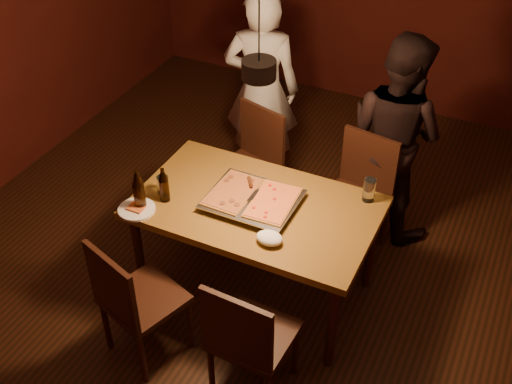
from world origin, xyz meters
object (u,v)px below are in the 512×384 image
at_px(diner_white, 262,89).
at_px(diner_dark, 395,135).
at_px(chair_far_left, 253,154).
at_px(beer_bottle_a, 139,190).
at_px(chair_near_right, 247,333).
at_px(dining_table, 256,214).
at_px(pizza_tray, 252,201).
at_px(chair_near_left, 130,294).
at_px(pendant_lamp, 259,68).
at_px(plate_slice, 137,209).
at_px(beer_bottle_b, 164,185).
at_px(chair_far_right, 360,184).

bearing_deg(diner_white, diner_dark, 157.65).
xyz_separation_m(chair_far_left, beer_bottle_a, (-0.23, -1.10, 0.35)).
distance_m(chair_near_right, diner_white, 2.22).
height_order(dining_table, pizza_tray, pizza_tray).
distance_m(chair_near_left, pendant_lamp, 1.49).
distance_m(beer_bottle_a, diner_dark, 1.89).
distance_m(beer_bottle_a, diner_white, 1.58).
xyz_separation_m(chair_far_left, chair_near_left, (-0.02, -1.58, 0.00)).
xyz_separation_m(plate_slice, diner_white, (0.09, 1.61, 0.05)).
bearing_deg(beer_bottle_b, pendant_lamp, 7.58).
relative_size(beer_bottle_a, diner_white, 0.17).
height_order(chair_near_right, pizza_tray, chair_near_right).
distance_m(chair_far_right, beer_bottle_a, 1.58).
height_order(chair_far_right, pendant_lamp, pendant_lamp).
relative_size(dining_table, diner_dark, 0.97).
bearing_deg(beer_bottle_b, chair_far_right, 44.50).
height_order(dining_table, beer_bottle_b, beer_bottle_b).
xyz_separation_m(beer_bottle_a, diner_dark, (1.19, 1.45, -0.11)).
xyz_separation_m(chair_near_right, plate_slice, (-0.95, 0.41, 0.22)).
bearing_deg(chair_near_left, diner_dark, 81.82).
height_order(plate_slice, diner_dark, diner_dark).
bearing_deg(beer_bottle_a, pendant_lamp, 16.80).
relative_size(dining_table, pizza_tray, 2.73).
bearing_deg(chair_far_right, plate_slice, 55.64).
bearing_deg(pizza_tray, plate_slice, -145.53).
xyz_separation_m(plate_slice, diner_dark, (1.20, 1.49, 0.01)).
relative_size(chair_far_left, beer_bottle_a, 1.89).
distance_m(pizza_tray, pendant_lamp, 1.00).
relative_size(plate_slice, pendant_lamp, 0.21).
xyz_separation_m(dining_table, chair_far_left, (-0.39, 0.77, -0.14)).
relative_size(dining_table, plate_slice, 6.53).
distance_m(dining_table, diner_white, 1.37).
bearing_deg(pendant_lamp, chair_far_left, 117.83).
height_order(chair_near_left, chair_near_right, same).
bearing_deg(beer_bottle_b, plate_slice, -122.16).
height_order(chair_far_right, chair_near_right, same).
bearing_deg(pendant_lamp, plate_slice, -160.99).
bearing_deg(pizza_tray, beer_bottle_a, -147.52).
relative_size(chair_far_left, diner_dark, 0.34).
relative_size(chair_far_right, pizza_tray, 0.88).
relative_size(chair_far_right, beer_bottle_a, 1.76).
distance_m(chair_far_left, diner_white, 0.57).
distance_m(chair_near_right, beer_bottle_b, 1.08).
relative_size(chair_near_right, pendant_lamp, 0.44).
distance_m(plate_slice, pendant_lamp, 1.25).
bearing_deg(chair_far_right, dining_table, 69.03).
distance_m(dining_table, chair_near_right, 0.85).
bearing_deg(chair_near_left, pendant_lamp, 73.59).
height_order(dining_table, diner_white, diner_white).
distance_m(chair_near_right, plate_slice, 1.06).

